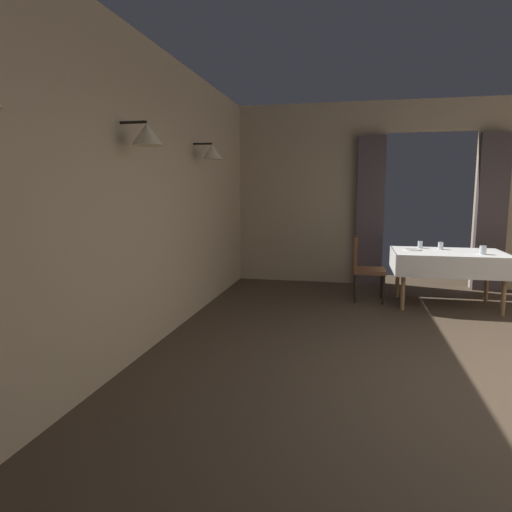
# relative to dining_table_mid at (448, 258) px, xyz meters

# --- Properties ---
(ground) EXTENTS (10.08, 10.08, 0.00)m
(ground) POSITION_rel_dining_table_mid_xyz_m (-0.09, -2.87, -0.66)
(ground) COLOR #4C3D2D
(wall_left) EXTENTS (0.49, 8.40, 3.00)m
(wall_left) POSITION_rel_dining_table_mid_xyz_m (-3.29, -2.87, 0.85)
(wall_left) COLOR tan
(wall_left) RESTS_ON ground
(wall_back) EXTENTS (6.40, 0.27, 3.00)m
(wall_back) POSITION_rel_dining_table_mid_xyz_m (-0.09, 1.31, 0.85)
(wall_back) COLOR tan
(wall_back) RESTS_ON ground
(dining_table_mid) EXTENTS (1.46, 0.99, 0.75)m
(dining_table_mid) POSITION_rel_dining_table_mid_xyz_m (0.00, 0.00, 0.00)
(dining_table_mid) COLOR olive
(dining_table_mid) RESTS_ON ground
(chair_mid_left) EXTENTS (0.44, 0.44, 0.93)m
(chair_mid_left) POSITION_rel_dining_table_mid_xyz_m (-1.11, 0.07, -0.14)
(chair_mid_left) COLOR black
(chair_mid_left) RESTS_ON ground
(glass_mid_a) EXTENTS (0.07, 0.07, 0.10)m
(glass_mid_a) POSITION_rel_dining_table_mid_xyz_m (-0.33, 0.31, 0.14)
(glass_mid_a) COLOR silver
(glass_mid_a) RESTS_ON dining_table_mid
(plate_mid_b) EXTENTS (0.23, 0.23, 0.01)m
(plate_mid_b) POSITION_rel_dining_table_mid_xyz_m (-0.46, 0.06, 0.10)
(plate_mid_b) COLOR white
(plate_mid_b) RESTS_ON dining_table_mid
(glass_mid_c) EXTENTS (0.08, 0.08, 0.11)m
(glass_mid_c) POSITION_rel_dining_table_mid_xyz_m (0.38, -0.19, 0.15)
(glass_mid_c) COLOR silver
(glass_mid_c) RESTS_ON dining_table_mid
(glass_mid_d) EXTENTS (0.07, 0.07, 0.10)m
(glass_mid_d) POSITION_rel_dining_table_mid_xyz_m (-0.07, 0.22, 0.14)
(glass_mid_d) COLOR silver
(glass_mid_d) RESTS_ON dining_table_mid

